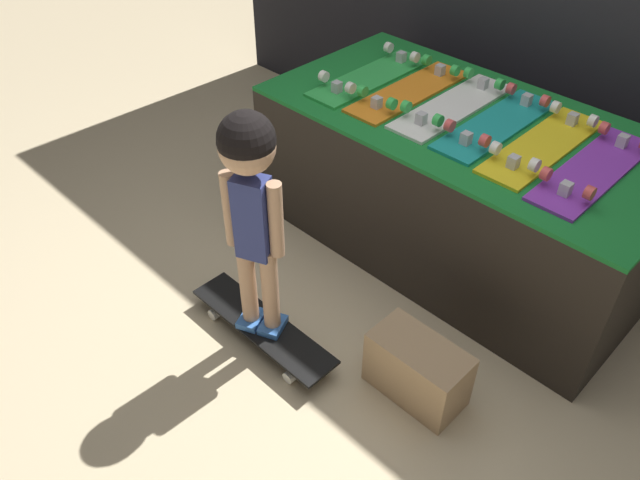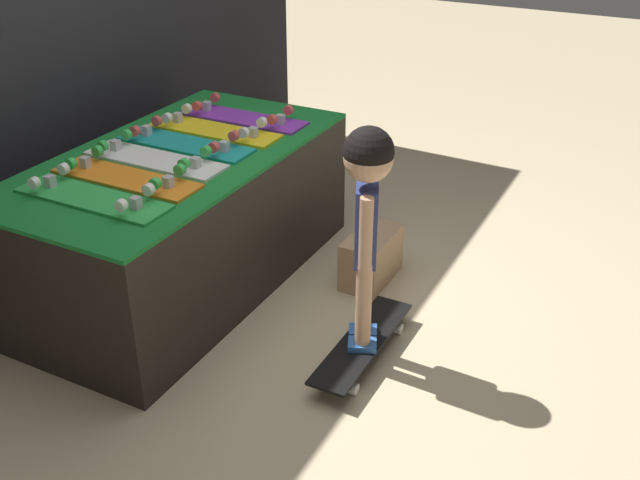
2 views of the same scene
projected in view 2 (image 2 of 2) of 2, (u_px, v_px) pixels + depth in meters
The scene contains 12 objects.
ground_plane at pixel (289, 309), 3.78m from camera, with size 16.00×16.00×0.00m, color beige.
back_wall at pixel (38, 12), 3.72m from camera, with size 4.75×0.10×2.67m.
display_rack at pixel (180, 219), 3.87m from camera, with size 1.89×0.98×0.72m.
skateboard_green_on_rack at pixel (92, 197), 3.23m from camera, with size 0.20×0.73×0.09m.
skateboard_orange_on_rack at pixel (126, 176), 3.42m from camera, with size 0.20×0.73×0.09m.
skateboard_white_on_rack at pixel (155, 158), 3.61m from camera, with size 0.20×0.73×0.09m.
skateboard_teal_on_rack at pixel (185, 142), 3.79m from camera, with size 0.20×0.73×0.09m.
skateboard_yellow_on_rack at pixel (215, 129), 3.97m from camera, with size 0.20×0.73×0.09m.
skateboard_purple_on_rack at pixel (243, 117), 4.15m from camera, with size 0.20×0.73×0.09m.
skateboard_on_floor at pixel (362, 344), 3.40m from camera, with size 0.76×0.19×0.09m.
child at pixel (367, 198), 3.05m from camera, with size 0.23×0.21×1.02m.
storage_box at pixel (371, 257), 3.98m from camera, with size 0.39×0.21×0.27m.
Camera 2 is at (-2.73, -1.60, 2.11)m, focal length 42.00 mm.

